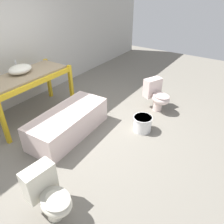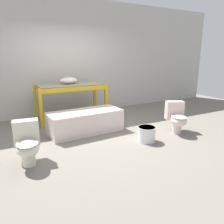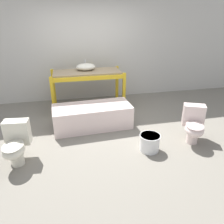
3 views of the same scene
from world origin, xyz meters
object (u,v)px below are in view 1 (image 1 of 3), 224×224
toilet_far (157,95)px  bucket_white (142,123)px  sink_basin (20,69)px  toilet_near (49,194)px  bathtub_main (68,121)px

toilet_far → bucket_white: bearing=-148.6°
sink_basin → toilet_far: 2.84m
toilet_near → toilet_far: bearing=6.0°
sink_basin → bathtub_main: bearing=-91.3°
toilet_far → bathtub_main: bearing=174.7°
sink_basin → bathtub_main: sink_basin is taller
toilet_far → toilet_near: bearing=-156.4°
bathtub_main → toilet_near: size_ratio=2.44×
bathtub_main → toilet_far: size_ratio=2.37×
toilet_near → bucket_white: toilet_near is taller
sink_basin → bucket_white: 2.57m
sink_basin → toilet_far: (1.73, -2.15, -0.67)m
bathtub_main → toilet_far: bearing=-31.9°
bathtub_main → toilet_far: (1.75, -0.97, 0.08)m
bathtub_main → bucket_white: 1.40m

